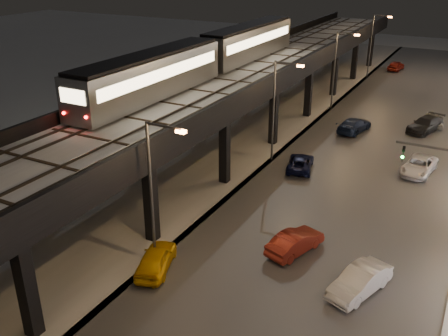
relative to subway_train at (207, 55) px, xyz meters
The scene contains 20 objects.
road_surface 18.12m from the subway_train, ahead, with size 17.00×120.00×0.06m, color #46474D.
under_viaduct_pavement 8.87m from the subway_train, 36.21° to the left, with size 11.00×120.00×0.06m, color #9FA1A8.
elevated_viaduct 3.93m from the subway_train, 27.92° to the right, with size 9.00×100.00×6.30m.
viaduct_trackbed 3.39m from the subway_train, 25.69° to the right, with size 8.40×100.00×0.32m.
viaduct_parapet_streetside 7.11m from the subway_train, ahead, with size 0.30×100.00×1.10m, color black.
viaduct_parapet_far 2.65m from the subway_train, 147.70° to the right, with size 0.30×100.00×1.10m, color black.
streetlight_left_1 21.95m from the subway_train, 68.19° to the right, with size 2.57×0.28×9.00m.
streetlight_left_2 8.92m from the subway_train, 15.04° to the right, with size 2.57×0.28×9.00m.
streetlight_left_3 18.04m from the subway_train, 62.98° to the left, with size 2.57×0.28×9.00m.
streetlight_left_4 34.92m from the subway_train, 76.58° to the left, with size 2.57×0.28×9.00m.
subway_train is the anchor object (origin of this frame).
car_taxi 23.76m from the subway_train, 68.12° to the right, with size 1.69×4.20×1.43m, color #E1A409.
car_near_white 22.68m from the subway_train, 45.52° to the right, with size 1.49×4.27×1.41m, color maroon.
car_mid_silver 13.62m from the subway_train, 15.30° to the right, with size 2.02×4.37×1.21m, color black.
car_mid_dark 16.98m from the subway_train, 35.44° to the left, with size 2.04×5.02×1.46m, color #131E3B.
car_far_white 42.47m from the subway_train, 75.20° to the left, with size 1.72×4.27×1.45m, color maroon.
car_onc_silver 27.24m from the subway_train, 41.67° to the right, with size 1.55×4.45×1.47m, color silver.
car_onc_dark 21.37m from the subway_train, ahead, with size 2.21×4.79×1.33m, color white.
car_onc_white 23.84m from the subway_train, 33.45° to the left, with size 2.10×5.16×1.50m, color black.
car_onc_red 25.62m from the subway_train, 37.27° to the left, with size 1.55×3.85×1.31m, color #9B9B9B.
Camera 1 is at (15.08, -7.63, 17.53)m, focal length 40.00 mm.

